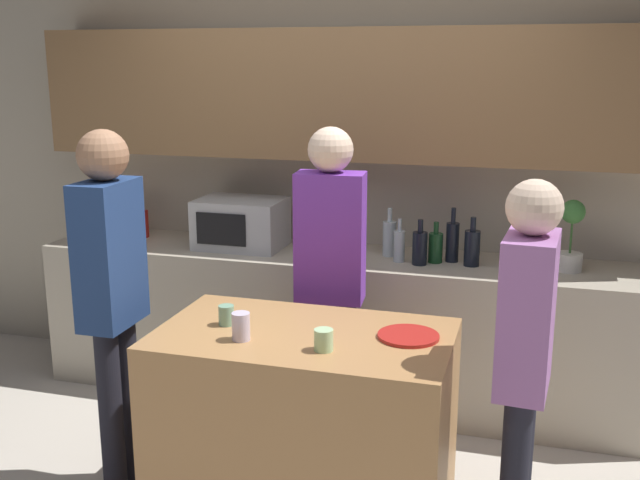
{
  "coord_description": "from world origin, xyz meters",
  "views": [
    {
      "loc": [
        1.11,
        -2.76,
        2.03
      ],
      "look_at": [
        0.21,
        0.37,
        1.24
      ],
      "focal_mm": 42.0,
      "sensor_mm": 36.0,
      "label": 1
    }
  ],
  "objects_px": {
    "bottle_4": "(452,241)",
    "cup_2": "(324,340)",
    "potted_plant": "(571,236)",
    "person_center": "(525,348)",
    "bottle_2": "(420,247)",
    "bottle_5": "(472,247)",
    "bottle_1": "(399,245)",
    "cup_0": "(241,326)",
    "person_left": "(111,282)",
    "person_right": "(330,263)",
    "plate_on_island": "(408,336)",
    "cup_1": "(226,315)",
    "microwave": "(241,223)",
    "bottle_0": "(389,238)",
    "bottle_3": "(435,247)",
    "toaster": "(124,225)"
  },
  "relations": [
    {
      "from": "bottle_5",
      "to": "person_right",
      "type": "distance_m",
      "value": 0.9
    },
    {
      "from": "bottle_2",
      "to": "person_right",
      "type": "height_order",
      "value": "person_right"
    },
    {
      "from": "bottle_3",
      "to": "person_left",
      "type": "bearing_deg",
      "value": -135.59
    },
    {
      "from": "bottle_1",
      "to": "bottle_2",
      "type": "xyz_separation_m",
      "value": [
        0.12,
        -0.03,
        0.0
      ]
    },
    {
      "from": "plate_on_island",
      "to": "person_right",
      "type": "distance_m",
      "value": 0.77
    },
    {
      "from": "bottle_2",
      "to": "person_right",
      "type": "xyz_separation_m",
      "value": [
        -0.37,
        -0.56,
        0.03
      ]
    },
    {
      "from": "cup_0",
      "to": "cup_2",
      "type": "distance_m",
      "value": 0.36
    },
    {
      "from": "microwave",
      "to": "bottle_2",
      "type": "xyz_separation_m",
      "value": [
        1.12,
        -0.1,
        -0.05
      ]
    },
    {
      "from": "potted_plant",
      "to": "bottle_5",
      "type": "xyz_separation_m",
      "value": [
        -0.52,
        -0.04,
        -0.09
      ]
    },
    {
      "from": "cup_1",
      "to": "person_center",
      "type": "distance_m",
      "value": 1.27
    },
    {
      "from": "potted_plant",
      "to": "cup_0",
      "type": "relative_size",
      "value": 3.34
    },
    {
      "from": "toaster",
      "to": "person_center",
      "type": "xyz_separation_m",
      "value": [
        2.53,
        -1.36,
        -0.04
      ]
    },
    {
      "from": "person_left",
      "to": "person_right",
      "type": "height_order",
      "value": "person_left"
    },
    {
      "from": "bottle_0",
      "to": "person_left",
      "type": "height_order",
      "value": "person_left"
    },
    {
      "from": "plate_on_island",
      "to": "cup_1",
      "type": "relative_size",
      "value": 2.93
    },
    {
      "from": "potted_plant",
      "to": "person_center",
      "type": "height_order",
      "value": "person_center"
    },
    {
      "from": "bottle_1",
      "to": "person_center",
      "type": "height_order",
      "value": "person_center"
    },
    {
      "from": "cup_2",
      "to": "toaster",
      "type": "bearing_deg",
      "value": 140.21
    },
    {
      "from": "plate_on_island",
      "to": "cup_1",
      "type": "height_order",
      "value": "cup_1"
    },
    {
      "from": "cup_1",
      "to": "bottle_4",
      "type": "bearing_deg",
      "value": 57.47
    },
    {
      "from": "cup_1",
      "to": "person_left",
      "type": "xyz_separation_m",
      "value": [
        -0.56,
        -0.01,
        0.11
      ]
    },
    {
      "from": "potted_plant",
      "to": "bottle_1",
      "type": "height_order",
      "value": "potted_plant"
    },
    {
      "from": "bottle_0",
      "to": "bottle_3",
      "type": "height_order",
      "value": "bottle_0"
    },
    {
      "from": "cup_1",
      "to": "bottle_2",
      "type": "bearing_deg",
      "value": 60.81
    },
    {
      "from": "toaster",
      "to": "bottle_5",
      "type": "height_order",
      "value": "bottle_5"
    },
    {
      "from": "toaster",
      "to": "bottle_5",
      "type": "distance_m",
      "value": 2.21
    },
    {
      "from": "bottle_1",
      "to": "cup_0",
      "type": "bearing_deg",
      "value": -106.74
    },
    {
      "from": "bottle_4",
      "to": "cup_2",
      "type": "height_order",
      "value": "bottle_4"
    },
    {
      "from": "cup_1",
      "to": "person_left",
      "type": "bearing_deg",
      "value": -178.98
    },
    {
      "from": "bottle_1",
      "to": "cup_1",
      "type": "distance_m",
      "value": 1.34
    },
    {
      "from": "bottle_2",
      "to": "plate_on_island",
      "type": "relative_size",
      "value": 1.0
    },
    {
      "from": "toaster",
      "to": "bottle_1",
      "type": "height_order",
      "value": "bottle_1"
    },
    {
      "from": "bottle_2",
      "to": "person_center",
      "type": "distance_m",
      "value": 1.4
    },
    {
      "from": "plate_on_island",
      "to": "cup_2",
      "type": "bearing_deg",
      "value": -142.22
    },
    {
      "from": "person_left",
      "to": "bottle_2",
      "type": "bearing_deg",
      "value": 133.78
    },
    {
      "from": "cup_1",
      "to": "person_left",
      "type": "relative_size",
      "value": 0.05
    },
    {
      "from": "bottle_0",
      "to": "person_right",
      "type": "relative_size",
      "value": 0.17
    },
    {
      "from": "person_center",
      "to": "bottle_0",
      "type": "bearing_deg",
      "value": 34.25
    },
    {
      "from": "microwave",
      "to": "potted_plant",
      "type": "distance_m",
      "value": 1.92
    },
    {
      "from": "bottle_0",
      "to": "bottle_5",
      "type": "height_order",
      "value": "bottle_0"
    },
    {
      "from": "plate_on_island",
      "to": "cup_0",
      "type": "relative_size",
      "value": 2.2
    },
    {
      "from": "microwave",
      "to": "bottle_5",
      "type": "height_order",
      "value": "microwave"
    },
    {
      "from": "person_left",
      "to": "person_right",
      "type": "xyz_separation_m",
      "value": [
        0.86,
        0.65,
        -0.02
      ]
    },
    {
      "from": "bottle_4",
      "to": "cup_1",
      "type": "relative_size",
      "value": 3.52
    },
    {
      "from": "bottle_2",
      "to": "potted_plant",
      "type": "bearing_deg",
      "value": 7.01
    },
    {
      "from": "bottle_2",
      "to": "bottle_5",
      "type": "relative_size",
      "value": 0.93
    },
    {
      "from": "microwave",
      "to": "bottle_4",
      "type": "relative_size",
      "value": 1.66
    },
    {
      "from": "bottle_2",
      "to": "cup_1",
      "type": "xyz_separation_m",
      "value": [
        -0.67,
        -1.19,
        -0.06
      ]
    },
    {
      "from": "microwave",
      "to": "person_center",
      "type": "height_order",
      "value": "person_center"
    },
    {
      "from": "bottle_4",
      "to": "plate_on_island",
      "type": "distance_m",
      "value": 1.25
    }
  ]
}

